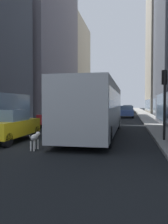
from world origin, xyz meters
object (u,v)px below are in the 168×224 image
(car_grey_wagon, at_px, (128,109))
(car_white_van, at_px, (110,108))
(transit_bus, at_px, (96,106))
(car_yellow_taxi, at_px, (8,125))
(car_black_suv, at_px, (86,111))
(car_blue_hatchback, at_px, (126,112))
(dalmatian_dog, at_px, (35,137))
(traffic_light_near, at_px, (164,93))
(car_red_coupe, at_px, (55,117))

(car_grey_wagon, relative_size, car_white_van, 0.86)
(transit_bus, relative_size, car_yellow_taxi, 2.89)
(car_black_suv, bearing_deg, car_blue_hatchback, 5.34)
(dalmatian_dog, bearing_deg, transit_bus, 70.73)
(car_blue_hatchback, relative_size, car_grey_wagon, 1.09)
(car_yellow_taxi, bearing_deg, car_blue_hatchback, 75.57)
(transit_bus, relative_size, car_white_van, 2.49)
(car_black_suv, height_order, traffic_light_near, traffic_light_near)
(car_black_suv, height_order, car_white_van, same)
(car_red_coupe, distance_m, car_white_van, 34.26)
(car_yellow_taxi, bearing_deg, car_grey_wagon, 81.63)
(car_red_coupe, xyz_separation_m, traffic_light_near, (7.70, -6.56, 1.62))
(car_yellow_taxi, distance_m, traffic_light_near, 7.95)
(car_red_coupe, height_order, car_white_van, same)
(car_black_suv, relative_size, car_red_coupe, 1.19)
(car_black_suv, height_order, car_grey_wagon, same)
(dalmatian_dog, bearing_deg, car_blue_hatchback, 81.77)
(car_black_suv, distance_m, car_white_van, 20.74)
(car_white_van, bearing_deg, traffic_light_near, -81.49)
(car_red_coupe, bearing_deg, car_blue_hatchback, 68.29)
(traffic_light_near, bearing_deg, car_blue_hatchback, 95.81)
(car_black_suv, xyz_separation_m, car_yellow_taxi, (0.00, -21.24, -0.00))
(car_grey_wagon, bearing_deg, car_red_coupe, -100.45)
(car_blue_hatchback, bearing_deg, traffic_light_near, -84.19)
(car_grey_wagon, distance_m, traffic_light_near, 37.02)
(transit_bus, bearing_deg, car_blue_hatchback, 85.02)
(transit_bus, xyz_separation_m, car_white_van, (-2.40, 38.53, -0.95))
(dalmatian_dog, bearing_deg, car_black_suv, 95.44)
(car_black_suv, bearing_deg, transit_bus, -77.37)
(car_grey_wagon, height_order, car_white_van, same)
(transit_bus, relative_size, car_red_coupe, 2.87)
(car_white_van, bearing_deg, car_yellow_taxi, -92.19)
(car_white_van, bearing_deg, car_blue_hatchback, -78.78)
(transit_bus, distance_m, dalmatian_dog, 5.62)
(car_black_suv, distance_m, dalmatian_dog, 23.13)
(car_black_suv, height_order, car_blue_hatchback, same)
(car_black_suv, xyz_separation_m, dalmatian_dog, (2.19, -23.02, -0.31))
(car_black_suv, relative_size, car_blue_hatchback, 1.10)
(transit_bus, height_order, car_yellow_taxi, transit_bus)
(car_black_suv, xyz_separation_m, traffic_light_near, (7.70, -20.11, 1.61))
(car_blue_hatchback, bearing_deg, transit_bus, -94.98)
(car_red_coupe, bearing_deg, traffic_light_near, -40.44)
(car_blue_hatchback, xyz_separation_m, car_red_coupe, (-5.60, -14.07, -0.00))
(transit_bus, height_order, car_red_coupe, transit_bus)
(car_yellow_taxi, relative_size, dalmatian_dog, 4.14)
(car_grey_wagon, bearing_deg, car_yellow_taxi, -98.37)
(car_blue_hatchback, bearing_deg, dalmatian_dog, -98.23)
(car_blue_hatchback, relative_size, car_red_coupe, 1.08)
(car_white_van, bearing_deg, dalmatian_dog, -89.22)
(car_black_suv, xyz_separation_m, car_red_coupe, (0.00, -13.54, -0.01))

